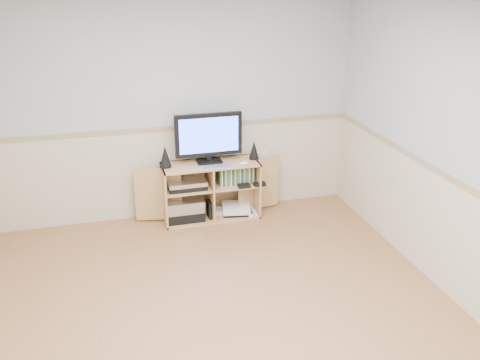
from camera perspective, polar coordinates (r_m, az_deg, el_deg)
name	(u,v)px	position (r m, az deg, el deg)	size (l,w,h in m)	color
room	(212,182)	(3.87, -3.03, -0.24)	(4.04, 4.54, 2.54)	tan
media_cabinet	(210,189)	(6.04, -3.25, -0.91)	(1.67, 0.40, 0.65)	tan
monitor	(209,136)	(5.83, -3.37, 4.69)	(0.74, 0.18, 0.55)	black
speaker_left	(165,156)	(5.78, -7.99, 2.50)	(0.13, 0.13, 0.24)	black
speaker_right	(254,150)	(5.98, 1.50, 3.23)	(0.11, 0.11, 0.21)	black
keyboard	(217,167)	(5.76, -2.46, 1.41)	(0.28, 0.11, 0.01)	silver
mouse	(244,163)	(5.82, 0.47, 1.80)	(0.10, 0.06, 0.04)	white
av_components	(186,202)	(5.99, -5.83, -2.37)	(0.51, 0.31, 0.47)	black
game_consoles	(235,209)	(6.15, -0.55, -3.11)	(0.46, 0.31, 0.11)	white
game_cases	(236,176)	(5.98, -0.45, 0.48)	(0.39, 0.14, 0.19)	#3F8C3F
wall_outlet	(262,156)	(6.25, 2.40, 2.54)	(0.12, 0.03, 0.12)	white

